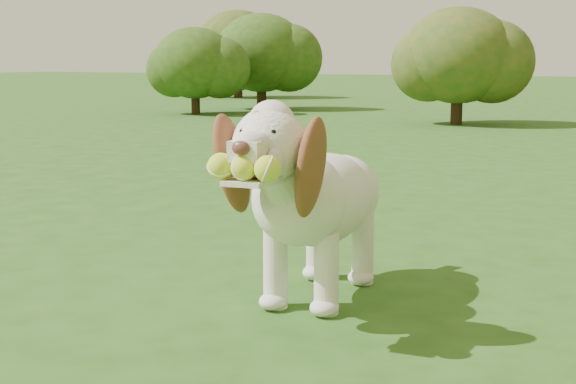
% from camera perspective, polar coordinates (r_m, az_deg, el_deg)
% --- Properties ---
extents(ground, '(80.00, 80.00, 0.00)m').
position_cam_1_polar(ground, '(3.38, 0.52, -5.22)').
color(ground, '#254C15').
rests_on(ground, ground).
extents(dog, '(0.42, 1.13, 0.73)m').
position_cam_1_polar(dog, '(2.80, 1.77, -0.12)').
color(dog, white).
rests_on(dog, ground).
extents(shrub_a, '(1.31, 1.31, 1.36)m').
position_cam_1_polar(shrub_a, '(12.76, -6.64, 9.10)').
color(shrub_a, '#382314').
rests_on(shrub_a, ground).
extents(shrub_b, '(1.48, 1.48, 1.54)m').
position_cam_1_polar(shrub_b, '(10.89, 12.02, 9.47)').
color(shrub_b, '#382314').
rests_on(shrub_b, ground).
extents(shrub_e, '(1.58, 1.58, 1.64)m').
position_cam_1_polar(shrub_e, '(13.95, -1.91, 9.86)').
color(shrub_e, '#382314').
rests_on(shrub_e, ground).
extents(shrub_g, '(1.88, 1.88, 1.95)m').
position_cam_1_polar(shrub_g, '(18.29, -3.60, 10.31)').
color(shrub_g, '#382314').
rests_on(shrub_g, ground).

